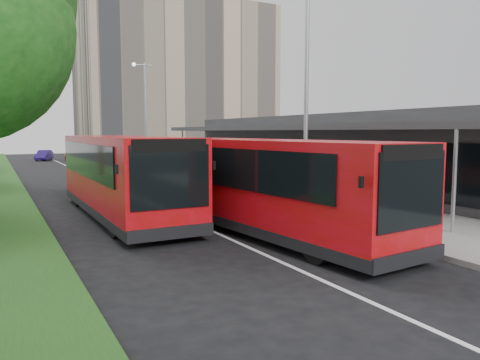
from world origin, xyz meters
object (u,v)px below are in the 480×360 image
object	(u,v)px
litter_bin	(230,179)
bus_second	(122,176)
bollard	(169,167)
bus_main	(269,186)
lamp_post_near	(305,87)
car_near	(77,156)
lamp_post_far	(144,110)
car_far	(44,155)

from	to	relation	value
litter_bin	bus_second	bearing A→B (deg)	-142.48
bollard	bus_main	bearing A→B (deg)	-100.30
lamp_post_near	car_near	distance (m)	36.42
lamp_post_near	lamp_post_far	size ratio (longest dim) A/B	1.00
bus_main	lamp_post_near	bearing A→B (deg)	31.42
lamp_post_far	car_near	xyz separation A→B (m)	(-2.40, 16.12, -4.04)
car_near	bollard	bearing A→B (deg)	-91.13
lamp_post_far	car_far	xyz separation A→B (m)	(-5.08, 20.88, -4.15)
lamp_post_far	lamp_post_near	bearing A→B (deg)	-90.00
lamp_post_far	litter_bin	world-z (taller)	lamp_post_far
lamp_post_near	litter_bin	xyz separation A→B (m)	(1.18, 8.36, -4.17)
bus_second	car_near	distance (m)	33.42
lamp_post_near	bus_second	world-z (taller)	lamp_post_near
lamp_post_near	bollard	size ratio (longest dim) A/B	7.64
car_near	car_far	xyz separation A→B (m)	(-2.69, 4.77, -0.11)
bus_main	bus_second	size ratio (longest dim) A/B	0.99
bus_main	bollard	bearing A→B (deg)	74.18
lamp_post_far	bus_second	size ratio (longest dim) A/B	0.77
lamp_post_near	bus_second	size ratio (longest dim) A/B	0.77
bollard	lamp_post_far	bearing A→B (deg)	101.56
lamp_post_far	car_near	bearing A→B (deg)	98.46
bus_second	litter_bin	distance (m)	9.03
bus_main	litter_bin	size ratio (longest dim) A/B	12.93
bus_main	litter_bin	world-z (taller)	bus_main
lamp_post_far	bus_main	bearing A→B (deg)	-97.08
car_far	lamp_post_near	bearing A→B (deg)	-63.17
bus_main	car_far	xyz separation A→B (m)	(-2.34, 42.94, -0.90)
lamp_post_far	bollard	distance (m)	5.25
bollard	lamp_post_near	bearing A→B (deg)	-92.30
lamp_post_far	litter_bin	distance (m)	12.42
bus_main	bus_second	xyz separation A→B (m)	(-3.20, 4.95, 0.04)
litter_bin	car_far	distance (m)	33.12
bus_second	bus_main	bearing A→B (deg)	-57.34
lamp_post_near	car_near	world-z (taller)	lamp_post_near
bus_second	bollard	bearing A→B (deg)	64.20
bus_main	car_near	world-z (taller)	bus_main
lamp_post_near	litter_bin	bearing A→B (deg)	81.99
lamp_post_near	bus_main	bearing A→B (deg)	-143.06
lamp_post_near	car_far	world-z (taller)	lamp_post_near
bus_second	litter_bin	bearing A→B (deg)	37.29
bollard	car_far	bearing A→B (deg)	103.40
lamp_post_far	bollard	bearing A→B (deg)	-78.44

